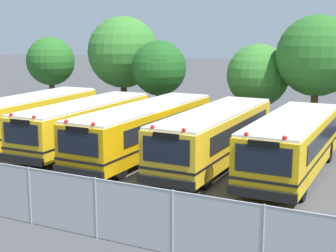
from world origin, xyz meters
name	(u,v)px	position (x,y,z in m)	size (l,w,h in m)	color
ground_plane	(148,155)	(0.00, 0.00, 0.00)	(160.00, 160.00, 0.00)	#424244
school_bus_0	(33,117)	(-7.36, -0.21, 1.44)	(2.71, 9.69, 2.75)	yellow
school_bus_1	(85,123)	(-3.79, -0.12, 1.37)	(2.60, 10.23, 2.60)	yellow
school_bus_2	(145,128)	(-0.11, -0.12, 1.41)	(2.72, 11.26, 2.67)	#EAA80C
school_bus_3	(215,135)	(3.67, -0.10, 1.42)	(2.57, 10.47, 2.70)	yellow
school_bus_4	(292,143)	(7.36, -0.23, 1.43)	(2.64, 9.65, 2.71)	yellow
tree_0	(50,62)	(-12.45, 7.69, 3.94)	(3.58, 3.58, 5.78)	#4C3823
tree_1	(125,51)	(-6.97, 9.34, 4.77)	(5.15, 5.15, 7.28)	#4C3823
tree_2	(159,67)	(-3.26, 7.55, 3.87)	(3.66, 3.66, 5.63)	#4C3823
tree_3	(259,75)	(3.23, 8.56, 3.53)	(3.93, 3.93, 5.47)	#4C3823
tree_4	(319,56)	(6.91, 7.98, 4.80)	(4.68, 4.68, 7.17)	#4C3823
chainlink_fence	(30,195)	(0.91, -9.75, 1.01)	(20.86, 0.07, 1.94)	#9EA0A3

